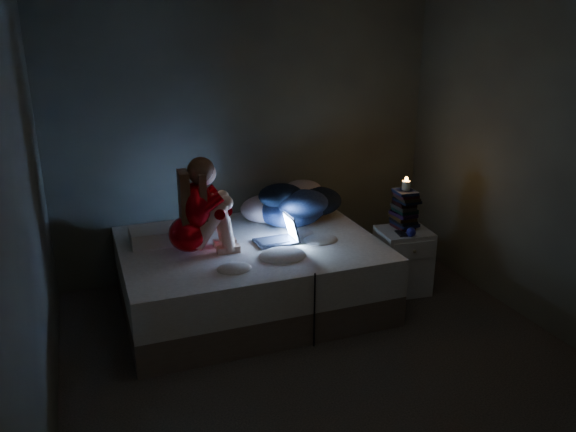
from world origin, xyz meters
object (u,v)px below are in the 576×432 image
bed (250,274)px  phone (403,234)px  nightstand (402,261)px  woman (187,207)px  laptop (275,229)px  candle (406,183)px

bed → phone: bearing=-12.6°
nightstand → bed: bearing=177.0°
phone → bed: bearing=171.7°
nightstand → woman: bearing=-178.9°
phone → woman: bearing=177.0°
woman → nightstand: 1.98m
laptop → nightstand: laptop is taller
nightstand → phone: size_ratio=4.12×
laptop → phone: bearing=-12.2°
bed → nightstand: nightstand is taller
bed → laptop: 0.46m
woman → phone: size_ratio=5.51×
laptop → phone: (1.08, -0.21, -0.11)m
bed → phone: phone is taller
phone → nightstand: bearing=53.0°
nightstand → phone: phone is taller
bed → woman: bearing=-173.6°
bed → candle: 1.55m
woman → phone: (1.79, -0.23, -0.38)m
bed → candle: bearing=-6.5°
bed → phone: 1.35m
bed → woman: 0.84m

